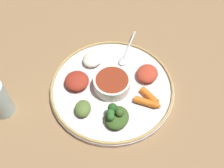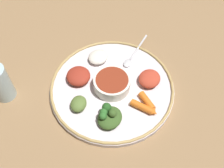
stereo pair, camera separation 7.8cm
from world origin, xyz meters
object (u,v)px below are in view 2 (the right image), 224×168
at_px(carrot_near_spoon, 144,108).
at_px(carrot_outer, 148,103).
at_px(drinking_glass, 1,85).
at_px(center_bowl, 112,83).
at_px(spoon, 132,56).
at_px(greens_pile, 109,116).

distance_m(carrot_near_spoon, carrot_outer, 0.02).
distance_m(carrot_outer, drinking_glass, 0.42).
height_order(center_bowl, spoon, center_bowl).
distance_m(center_bowl, greens_pile, 0.11).
distance_m(spoon, carrot_near_spoon, 0.20).
bearing_deg(carrot_near_spoon, greens_pile, -132.52).
bearing_deg(carrot_outer, spoon, 130.20).
xyz_separation_m(spoon, drinking_glass, (-0.26, -0.30, 0.03)).
height_order(center_bowl, carrot_near_spoon, center_bowl).
relative_size(greens_pile, drinking_glass, 0.64).
bearing_deg(carrot_outer, center_bowl, 177.37).
bearing_deg(carrot_outer, greens_pile, -127.86).
relative_size(greens_pile, carrot_outer, 1.01).
relative_size(center_bowl, spoon, 0.69).
height_order(greens_pile, carrot_outer, greens_pile).
xyz_separation_m(center_bowl, spoon, (-0.00, 0.13, -0.02)).
distance_m(center_bowl, carrot_near_spoon, 0.12).
xyz_separation_m(greens_pile, carrot_near_spoon, (0.07, 0.07, -0.01)).
xyz_separation_m(spoon, carrot_near_spoon, (0.11, -0.16, 0.01)).
xyz_separation_m(carrot_near_spoon, drinking_glass, (-0.38, -0.14, 0.02)).
xyz_separation_m(greens_pile, drinking_glass, (-0.31, -0.07, 0.01)).
bearing_deg(carrot_outer, carrot_near_spoon, -101.87).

